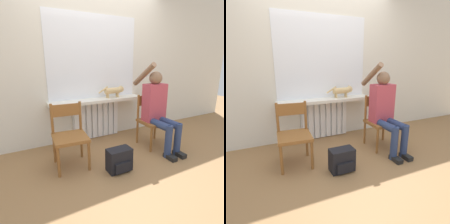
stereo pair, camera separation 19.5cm
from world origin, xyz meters
The scene contains 10 objects.
ground_plane centered at (0.00, 0.00, 0.00)m, with size 12.00×12.00×0.00m, color olive.
wall_with_window centered at (0.00, 1.23, 1.35)m, with size 7.00×0.06×2.70m.
radiator centered at (0.00, 1.15, 0.34)m, with size 0.85×0.08×0.67m.
windowsill centered at (0.00, 1.06, 0.70)m, with size 1.63×0.29×0.05m.
window_glass centered at (0.00, 1.20, 1.39)m, with size 1.56×0.01×1.34m.
chair_left centered at (-0.68, 0.45, 0.42)m, with size 0.45×0.45×0.82m.
chair_right centered at (0.68, 0.45, 0.42)m, with size 0.43×0.43×0.82m.
person centered at (0.68, 0.34, 0.65)m, with size 0.36×0.99×1.33m.
cat centered at (0.32, 1.05, 0.84)m, with size 0.49×0.11×0.20m.
backpack centered at (-0.18, 0.03, 0.14)m, with size 0.31×0.21×0.29m.
Camera 1 is at (-1.25, -1.78, 1.34)m, focal length 30.00 mm.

